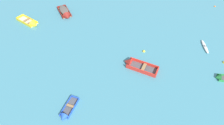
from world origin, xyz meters
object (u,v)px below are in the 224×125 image
Objects in this scene: rowboat_red_midfield_left at (134,64)px; rowboat_yellow_near_left at (32,23)px; mooring_buoy_central at (224,63)px; kayak_white_far_back at (205,47)px; rowboat_blue_distant_center at (66,114)px; mooring_buoy_between_boats_right at (215,7)px; mooring_buoy_outer_edge at (144,51)px; rowboat_maroon_outer_right at (65,13)px; rowboat_green_midfield_right at (222,78)px.

rowboat_yellow_near_left is (-15.24, 9.97, -0.05)m from rowboat_red_midfield_left.
kayak_white_far_back is at bearing 114.52° from mooring_buoy_central.
rowboat_blue_distant_center is 10.01× the size of mooring_buoy_between_boats_right.
kayak_white_far_back is 8.81m from mooring_buoy_outer_edge.
mooring_buoy_central reaches higher than mooring_buoy_between_boats_right.
rowboat_red_midfield_left is 1.58× the size of kayak_white_far_back.
rowboat_yellow_near_left is 32.03m from mooring_buoy_between_boats_right.
mooring_buoy_between_boats_right is 18.39m from mooring_buoy_outer_edge.
mooring_buoy_central is (27.21, -10.17, -0.20)m from rowboat_yellow_near_left.
rowboat_yellow_near_left reaches higher than mooring_buoy_central.
mooring_buoy_central is at bearing -20.49° from rowboat_yellow_near_left.
rowboat_blue_distant_center is at bearing -84.09° from rowboat_maroon_outer_right.
rowboat_blue_distant_center is at bearing -168.90° from rowboat_green_midfield_right.
rowboat_maroon_outer_right is 15.39m from mooring_buoy_outer_edge.
mooring_buoy_central is at bearing -108.76° from mooring_buoy_between_boats_right.
mooring_buoy_central is (11.97, -0.20, -0.25)m from rowboat_red_midfield_left.
rowboat_maroon_outer_right is at bearing 150.22° from mooring_buoy_central.
mooring_buoy_outer_edge is (11.83, -9.83, -0.32)m from rowboat_maroon_outer_right.
rowboat_red_midfield_left is at bearing 165.13° from rowboat_green_midfield_right.
rowboat_maroon_outer_right is 14.08× the size of mooring_buoy_between_boats_right.
kayak_white_far_back reaches higher than mooring_buoy_central.
mooring_buoy_outer_edge is (1.74, 2.58, -0.25)m from rowboat_red_midfield_left.
mooring_buoy_between_boats_right is (24.74, 19.82, -0.13)m from rowboat_blue_distant_center.
rowboat_red_midfield_left reaches higher than rowboat_maroon_outer_right.
rowboat_yellow_near_left reaches higher than rowboat_blue_distant_center.
rowboat_maroon_outer_right reaches higher than mooring_buoy_outer_edge.
mooring_buoy_outer_edge is at bearing 42.25° from rowboat_blue_distant_center.
rowboat_maroon_outer_right reaches higher than mooring_buoy_central.
mooring_buoy_central is at bearing -65.48° from kayak_white_far_back.
kayak_white_far_back is (20.64, -9.51, -0.19)m from rowboat_maroon_outer_right.
rowboat_blue_distant_center is 7.95× the size of mooring_buoy_outer_edge.
rowboat_maroon_outer_right reaches higher than rowboat_blue_distant_center.
kayak_white_far_back is at bearing -119.91° from mooring_buoy_between_boats_right.
mooring_buoy_between_boats_right is at bearing 36.12° from mooring_buoy_outer_edge.
mooring_buoy_outer_edge is at bearing 164.75° from mooring_buoy_central.
mooring_buoy_outer_edge reaches higher than mooring_buoy_between_boats_right.
rowboat_maroon_outer_right is 1.53× the size of rowboat_green_midfield_right.
rowboat_maroon_outer_right is (-10.09, 12.42, 0.07)m from rowboat_red_midfield_left.
rowboat_yellow_near_left is at bearing 113.47° from rowboat_blue_distant_center.
rowboat_green_midfield_right is (10.39, -2.76, -0.11)m from rowboat_red_midfield_left.
mooring_buoy_between_boats_right is (4.63, 13.63, 0.00)m from mooring_buoy_central.
rowboat_green_midfield_right is 7.29× the size of mooring_buoy_outer_edge.
kayak_white_far_back is at bearing 26.46° from rowboat_blue_distant_center.
rowboat_red_midfield_left reaches higher than mooring_buoy_between_boats_right.
rowboat_green_midfield_right is (18.53, 3.63, 0.00)m from rowboat_blue_distant_center.
mooring_buoy_central is at bearing 17.11° from rowboat_blue_distant_center.
rowboat_red_midfield_left is at bearing -124.01° from mooring_buoy_outer_edge.
rowboat_maroon_outer_right is 22.72m from kayak_white_far_back.
mooring_buoy_between_boats_right is at bearing 69.01° from rowboat_green_midfield_right.
rowboat_red_midfield_left is 16.00m from rowboat_maroon_outer_right.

